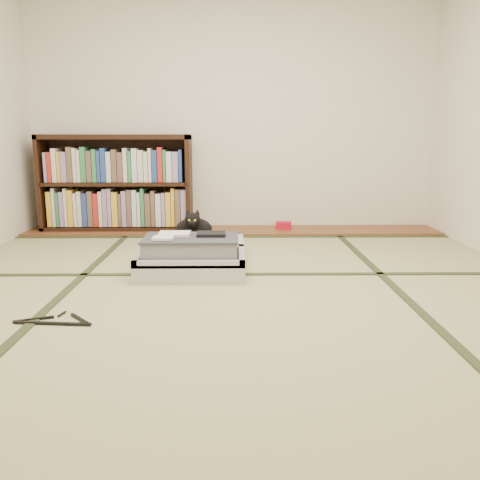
{
  "coord_description": "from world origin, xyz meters",
  "views": [
    {
      "loc": [
        0.01,
        -2.91,
        0.91
      ],
      "look_at": [
        0.05,
        0.35,
        0.25
      ],
      "focal_mm": 38.0,
      "sensor_mm": 36.0,
      "label": 1
    }
  ],
  "objects": [
    {
      "name": "tatami_borders",
      "position": [
        0.0,
        0.49,
        0.0
      ],
      "size": [
        4.0,
        4.5,
        0.01
      ],
      "color": "#2D381E",
      "rests_on": "ground"
    },
    {
      "name": "suitcase",
      "position": [
        -0.28,
        0.6,
        0.1
      ],
      "size": [
        0.72,
        0.95,
        0.28
      ],
      "color": "silver",
      "rests_on": "floor"
    },
    {
      "name": "cat",
      "position": [
        -0.29,
        0.89,
        0.23
      ],
      "size": [
        0.32,
        0.32,
        0.26
      ],
      "color": "black",
      "rests_on": "suitcase"
    },
    {
      "name": "hanger",
      "position": [
        -0.89,
        -0.49,
        0.01
      ],
      "size": [
        0.41,
        0.2,
        0.01
      ],
      "color": "black",
      "rests_on": "floor"
    },
    {
      "name": "room_shell",
      "position": [
        0.0,
        0.0,
        1.46
      ],
      "size": [
        4.5,
        4.5,
        4.5
      ],
      "color": "white",
      "rests_on": "ground"
    },
    {
      "name": "red_item",
      "position": [
        0.5,
        2.03,
        0.06
      ],
      "size": [
        0.15,
        0.1,
        0.07
      ],
      "primitive_type": "cube",
      "rotation": [
        0.0,
        0.0,
        -0.05
      ],
      "color": "#B60E22",
      "rests_on": "wood_strip"
    },
    {
      "name": "wood_strip",
      "position": [
        0.0,
        2.0,
        0.01
      ],
      "size": [
        4.0,
        0.5,
        0.02
      ],
      "primitive_type": "cube",
      "color": "brown",
      "rests_on": "ground"
    },
    {
      "name": "cable_coil",
      "position": [
        -0.11,
        0.93,
        0.15
      ],
      "size": [
        0.1,
        0.1,
        0.02
      ],
      "color": "white",
      "rests_on": "suitcase"
    },
    {
      "name": "floor",
      "position": [
        0.0,
        0.0,
        0.0
      ],
      "size": [
        4.5,
        4.5,
        0.0
      ],
      "primitive_type": "plane",
      "color": "tan",
      "rests_on": "ground"
    },
    {
      "name": "bookcase",
      "position": [
        -1.13,
        2.07,
        0.45
      ],
      "size": [
        1.45,
        0.33,
        0.93
      ],
      "color": "black",
      "rests_on": "wood_strip"
    }
  ]
}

